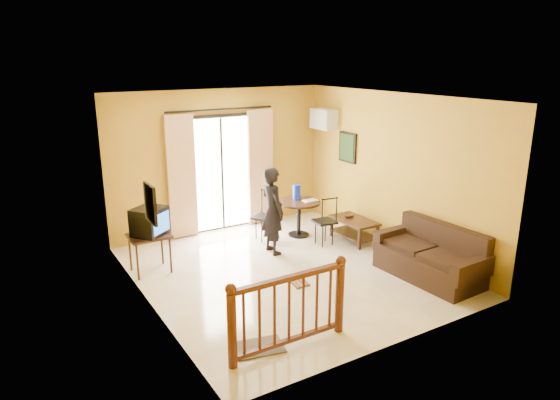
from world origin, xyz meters
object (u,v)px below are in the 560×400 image
television (150,221)px  sofa (431,258)px  standing_person (273,211)px  coffee_table (354,226)px  dining_table (299,208)px

television → sofa: television is taller
television → standing_person: bearing=-44.3°
coffee_table → sofa: size_ratio=0.53×
sofa → standing_person: (-1.63, 2.20, 0.46)m
standing_person → coffee_table: bearing=-99.9°
dining_table → television: bearing=-176.3°
television → sofa: size_ratio=0.37×
standing_person → dining_table: bearing=-60.8°
television → standing_person: 2.12m
coffee_table → standing_person: bearing=170.1°
standing_person → sofa: bearing=-143.4°
dining_table → sofa: sofa is taller
coffee_table → standing_person: (-1.63, 0.28, 0.50)m
television → coffee_table: (3.72, -0.58, -0.58)m
television → coffee_table: 3.81m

